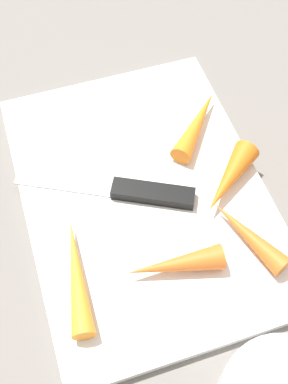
# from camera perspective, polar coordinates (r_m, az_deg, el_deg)

# --- Properties ---
(ground_plane) EXTENTS (1.40, 1.40, 0.00)m
(ground_plane) POSITION_cam_1_polar(r_m,az_deg,el_deg) (0.54, 0.00, -0.67)
(ground_plane) COLOR slate
(cutting_board) EXTENTS (0.36, 0.26, 0.01)m
(cutting_board) POSITION_cam_1_polar(r_m,az_deg,el_deg) (0.54, 0.00, -0.34)
(cutting_board) COLOR white
(cutting_board) RESTS_ON ground_plane
(knife) EXTENTS (0.11, 0.19, 0.01)m
(knife) POSITION_cam_1_polar(r_m,az_deg,el_deg) (0.53, -0.37, -0.01)
(knife) COLOR #B7B7BC
(knife) RESTS_ON cutting_board
(carrot_medium) EXTENTS (0.04, 0.10, 0.03)m
(carrot_medium) POSITION_cam_1_polar(r_m,az_deg,el_deg) (0.48, 3.35, -8.58)
(carrot_medium) COLOR orange
(carrot_medium) RESTS_ON cutting_board
(carrot_long) EXTENTS (0.10, 0.09, 0.02)m
(carrot_long) POSITION_cam_1_polar(r_m,az_deg,el_deg) (0.58, 6.28, 8.04)
(carrot_long) COLOR orange
(carrot_long) RESTS_ON cutting_board
(carrot_longest) EXTENTS (0.12, 0.04, 0.02)m
(carrot_longest) POSITION_cam_1_polar(r_m,az_deg,el_deg) (0.48, -7.90, -9.54)
(carrot_longest) COLOR orange
(carrot_longest) RESTS_ON cutting_board
(carrot_shortest) EXTENTS (0.08, 0.09, 0.03)m
(carrot_shortest) POSITION_cam_1_polar(r_m,az_deg,el_deg) (0.53, 9.90, 1.49)
(carrot_shortest) COLOR orange
(carrot_shortest) RESTS_ON cutting_board
(carrot_short) EXTENTS (0.10, 0.06, 0.02)m
(carrot_short) POSITION_cam_1_polar(r_m,az_deg,el_deg) (0.51, 12.09, -4.93)
(carrot_short) COLOR orange
(carrot_short) RESTS_ON cutting_board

